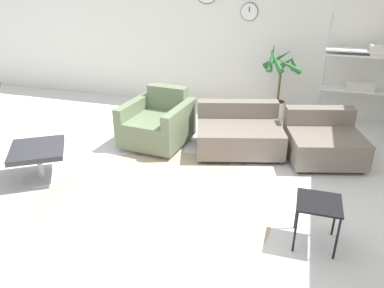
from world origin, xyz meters
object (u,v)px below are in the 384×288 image
object	(u,v)px
couch_second	(323,142)
potted_plant	(279,83)
couch_low	(238,134)
side_table	(319,207)
shelf_unit	(374,66)
armchair_red	(158,124)

from	to	relation	value
couch_second	potted_plant	distance (m)	1.53
couch_low	couch_second	world-z (taller)	same
side_table	shelf_unit	xyz separation A→B (m)	(0.73, 3.14, 0.57)
side_table	potted_plant	world-z (taller)	potted_plant
armchair_red	shelf_unit	world-z (taller)	shelf_unit
shelf_unit	couch_low	bearing A→B (deg)	-140.59
couch_low	couch_second	distance (m)	1.09
potted_plant	couch_low	bearing A→B (deg)	-106.23
couch_low	shelf_unit	world-z (taller)	shelf_unit
couch_second	potted_plant	xyz separation A→B (m)	(-0.69, 1.32, 0.37)
couch_low	armchair_red	bearing A→B (deg)	-10.45
side_table	shelf_unit	size ratio (longest dim) A/B	0.26
armchair_red	side_table	size ratio (longest dim) A/B	2.25
couch_second	side_table	xyz separation A→B (m)	(-0.09, -1.77, 0.15)
couch_second	couch_low	bearing A→B (deg)	-13.09
couch_low	shelf_unit	size ratio (longest dim) A/B	0.78
couch_low	potted_plant	size ratio (longest dim) A/B	1.07
side_table	potted_plant	size ratio (longest dim) A/B	0.36
potted_plant	shelf_unit	distance (m)	1.38
couch_low	couch_second	xyz separation A→B (m)	(1.09, 0.05, -0.00)
armchair_red	couch_second	size ratio (longest dim) A/B	0.90
armchair_red	shelf_unit	size ratio (longest dim) A/B	0.59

